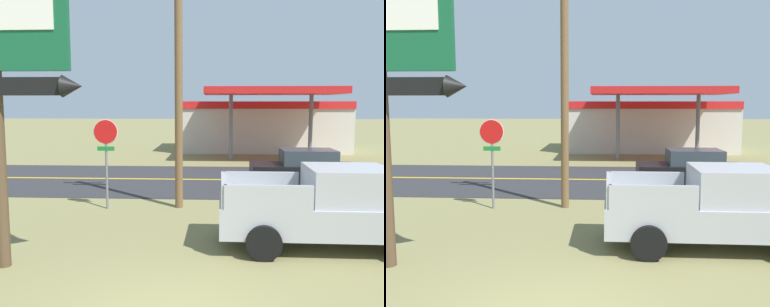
# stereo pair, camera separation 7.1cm
# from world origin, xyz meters

# --- Properties ---
(road_asphalt) EXTENTS (140.00, 8.00, 0.02)m
(road_asphalt) POSITION_xyz_m (0.00, 13.00, 0.01)
(road_asphalt) COLOR #2B2B2D
(road_asphalt) RESTS_ON ground
(road_centre_line) EXTENTS (126.00, 0.20, 0.01)m
(road_centre_line) POSITION_xyz_m (0.00, 13.00, 0.02)
(road_centre_line) COLOR gold
(road_centre_line) RESTS_ON road_asphalt
(stop_sign) EXTENTS (0.80, 0.08, 2.95)m
(stop_sign) POSITION_xyz_m (-2.78, 7.52, 2.03)
(stop_sign) COLOR slate
(stop_sign) RESTS_ON ground
(utility_pole) EXTENTS (1.66, 0.26, 8.91)m
(utility_pole) POSITION_xyz_m (-0.43, 7.84, 4.72)
(utility_pole) COLOR brown
(utility_pole) RESTS_ON ground
(gas_station) EXTENTS (12.00, 11.50, 4.40)m
(gas_station) POSITION_xyz_m (4.10, 25.56, 1.94)
(gas_station) COLOR beige
(gas_station) RESTS_ON ground
(pickup_silver_parked_on_lawn) EXTENTS (5.22, 2.28, 1.96)m
(pickup_silver_parked_on_lawn) POSITION_xyz_m (3.55, 4.09, 0.96)
(pickup_silver_parked_on_lawn) COLOR #A8AAAF
(pickup_silver_parked_on_lawn) RESTS_ON ground
(car_black_near_lane) EXTENTS (4.20, 2.00, 1.64)m
(car_black_near_lane) POSITION_xyz_m (4.36, 11.00, 0.83)
(car_black_near_lane) COLOR black
(car_black_near_lane) RESTS_ON ground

